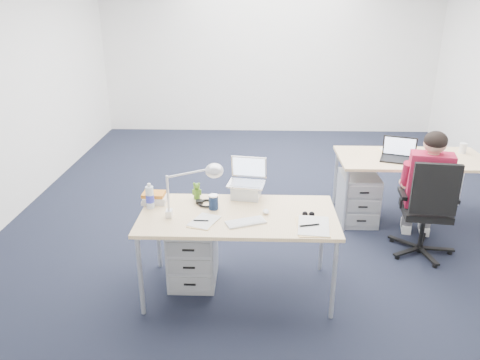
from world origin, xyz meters
name	(u,v)px	position (x,y,z in m)	size (l,w,h in m)	color
floor	(274,208)	(0.00, 0.00, 0.00)	(7.00, 7.00, 0.00)	black
room	(279,63)	(0.00, 0.00, 1.71)	(6.02, 7.02, 2.80)	silver
desk_near	(238,219)	(-0.37, -1.68, 0.68)	(1.60, 0.80, 0.73)	#DCB67F
desk_far	(411,161)	(1.49, -0.18, 0.68)	(1.60, 0.80, 0.73)	#DCB67F
office_chair	(424,227)	(1.41, -1.00, 0.29)	(0.71, 0.71, 1.01)	black
seated_person	(425,190)	(1.44, -0.83, 0.61)	(0.47, 0.73, 1.23)	#AA1838
drawer_pedestal_near	(193,252)	(-0.77, -1.53, 0.28)	(0.40, 0.50, 0.55)	#ACAFB1
drawer_pedestal_far	(358,198)	(0.92, -0.28, 0.28)	(0.40, 0.50, 0.55)	#ACAFB1
silver_laptop	(246,179)	(-0.31, -1.33, 0.90)	(0.32, 0.25, 0.33)	silver
wireless_keyboard	(246,222)	(-0.31, -1.84, 0.74)	(0.31, 0.13, 0.02)	white
computer_mouse	(266,212)	(-0.14, -1.66, 0.74)	(0.05, 0.08, 0.03)	white
headphones	(207,203)	(-0.64, -1.51, 0.75)	(0.20, 0.15, 0.03)	black
can_koozie	(213,202)	(-0.58, -1.59, 0.79)	(0.08, 0.08, 0.13)	#162544
water_bottle	(150,196)	(-1.11, -1.59, 0.84)	(0.07, 0.07, 0.22)	silver
bear_figurine	(197,191)	(-0.74, -1.38, 0.81)	(0.08, 0.06, 0.15)	#35701E
book_stack	(154,198)	(-1.10, -1.48, 0.78)	(0.20, 0.15, 0.09)	silver
cordless_phone	(151,197)	(-1.12, -1.51, 0.80)	(0.04, 0.02, 0.14)	black
papers_left	(203,222)	(-0.64, -1.84, 0.73)	(0.18, 0.26, 0.01)	#FFD893
papers_right	(312,227)	(0.21, -1.90, 0.74)	(0.23, 0.34, 0.01)	#FFD893
sunglasses	(308,214)	(0.20, -1.69, 0.74)	(0.10, 0.05, 0.02)	black
desk_lamp	(186,190)	(-0.78, -1.75, 0.97)	(0.42, 0.15, 0.48)	silver
dark_laptop	(399,149)	(1.30, -0.30, 0.86)	(0.35, 0.34, 0.26)	black
far_cup	(463,148)	(2.10, -0.01, 0.79)	(0.08, 0.08, 0.11)	white
far_papers	(392,152)	(1.31, -0.02, 0.73)	(0.21, 0.30, 0.01)	white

